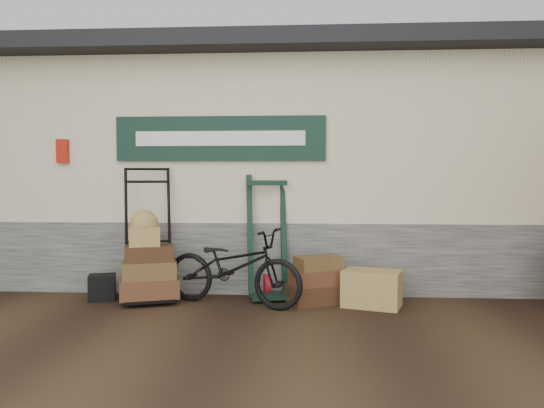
{
  "coord_description": "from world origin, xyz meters",
  "views": [
    {
      "loc": [
        0.76,
        -5.55,
        1.48
      ],
      "look_at": [
        0.35,
        0.9,
        1.15
      ],
      "focal_mm": 35.0,
      "sensor_mm": 36.0,
      "label": 1
    }
  ],
  "objects_px": {
    "green_barrow": "(268,237)",
    "suitcase_stack": "(316,279)",
    "wicker_hamper": "(372,288)",
    "black_trunk": "(102,287)",
    "bicycle": "(233,262)",
    "porter_trolley": "(148,233)"
  },
  "relations": [
    {
      "from": "wicker_hamper",
      "to": "bicycle",
      "type": "distance_m",
      "value": 1.61
    },
    {
      "from": "green_barrow",
      "to": "wicker_hamper",
      "type": "xyz_separation_m",
      "value": [
        1.22,
        -0.36,
        -0.54
      ]
    },
    {
      "from": "black_trunk",
      "to": "bicycle",
      "type": "height_order",
      "value": "bicycle"
    },
    {
      "from": "green_barrow",
      "to": "black_trunk",
      "type": "height_order",
      "value": "green_barrow"
    },
    {
      "from": "suitcase_stack",
      "to": "wicker_hamper",
      "type": "bearing_deg",
      "value": -10.52
    },
    {
      "from": "wicker_hamper",
      "to": "suitcase_stack",
      "type": "bearing_deg",
      "value": 169.48
    },
    {
      "from": "suitcase_stack",
      "to": "bicycle",
      "type": "bearing_deg",
      "value": -169.88
    },
    {
      "from": "wicker_hamper",
      "to": "black_trunk",
      "type": "xyz_separation_m",
      "value": [
        -3.19,
        0.11,
        -0.05
      ]
    },
    {
      "from": "suitcase_stack",
      "to": "wicker_hamper",
      "type": "xyz_separation_m",
      "value": [
        0.63,
        -0.12,
        -0.07
      ]
    },
    {
      "from": "porter_trolley",
      "to": "green_barrow",
      "type": "height_order",
      "value": "porter_trolley"
    },
    {
      "from": "black_trunk",
      "to": "bicycle",
      "type": "bearing_deg",
      "value": -5.74
    },
    {
      "from": "bicycle",
      "to": "suitcase_stack",
      "type": "bearing_deg",
      "value": -60.91
    },
    {
      "from": "porter_trolley",
      "to": "suitcase_stack",
      "type": "distance_m",
      "value": 2.07
    },
    {
      "from": "green_barrow",
      "to": "bicycle",
      "type": "relative_size",
      "value": 0.88
    },
    {
      "from": "wicker_hamper",
      "to": "bicycle",
      "type": "bearing_deg",
      "value": -178.11
    },
    {
      "from": "porter_trolley",
      "to": "green_barrow",
      "type": "xyz_separation_m",
      "value": [
        1.42,
        0.21,
        -0.06
      ]
    },
    {
      "from": "green_barrow",
      "to": "suitcase_stack",
      "type": "xyz_separation_m",
      "value": [
        0.59,
        -0.24,
        -0.47
      ]
    },
    {
      "from": "suitcase_stack",
      "to": "black_trunk",
      "type": "height_order",
      "value": "suitcase_stack"
    },
    {
      "from": "porter_trolley",
      "to": "wicker_hamper",
      "type": "relative_size",
      "value": 2.55
    },
    {
      "from": "black_trunk",
      "to": "porter_trolley",
      "type": "bearing_deg",
      "value": 4.73
    },
    {
      "from": "porter_trolley",
      "to": "bicycle",
      "type": "height_order",
      "value": "porter_trolley"
    },
    {
      "from": "porter_trolley",
      "to": "black_trunk",
      "type": "height_order",
      "value": "porter_trolley"
    }
  ]
}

